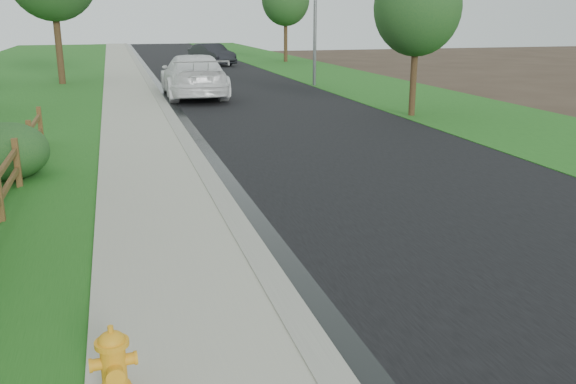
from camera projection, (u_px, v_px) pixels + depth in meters
name	position (u px, v px, depth m)	size (l,w,h in m)	color
road	(213.00, 74.00, 38.33)	(8.00, 90.00, 0.02)	black
curb	(145.00, 75.00, 37.22)	(0.40, 90.00, 0.12)	gray
wet_gutter	(151.00, 76.00, 37.32)	(0.50, 90.00, 0.00)	black
sidewalk	(123.00, 76.00, 36.88)	(2.20, 90.00, 0.10)	#AFAC98
grass_strip	(90.00, 77.00, 36.39)	(1.60, 90.00, 0.06)	#1D5418
verge_far	(317.00, 72.00, 40.14)	(6.00, 90.00, 0.04)	#1D5418
fire_hydrant	(114.00, 365.00, 5.68)	(0.49, 0.39, 0.75)	orange
white_suv	(193.00, 76.00, 27.45)	(2.66, 6.55, 1.90)	white
dark_car_mid	(198.00, 65.00, 36.70)	(1.66, 4.13, 1.41)	black
dark_car_far	(212.00, 54.00, 45.37)	(1.65, 4.74, 1.56)	black
shrub_c	(8.00, 152.00, 13.64)	(1.80, 1.80, 1.30)	#18451F
tree_near_right	(417.00, 8.00, 21.41)	(3.09, 3.09, 5.56)	#311F14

